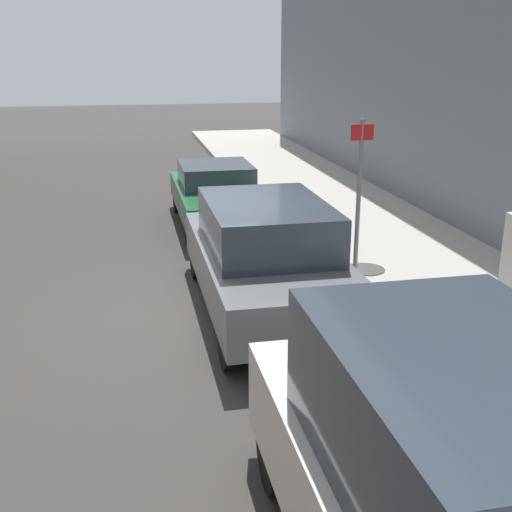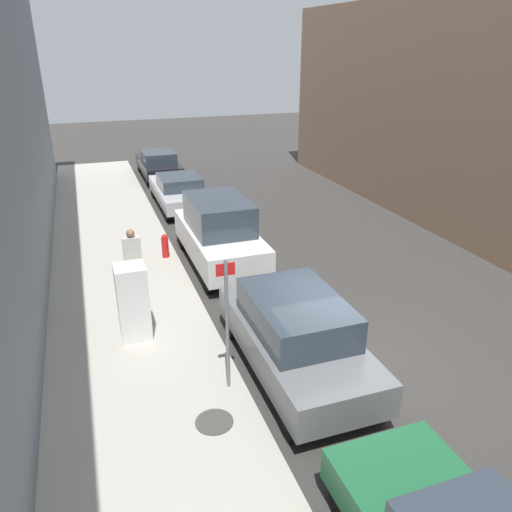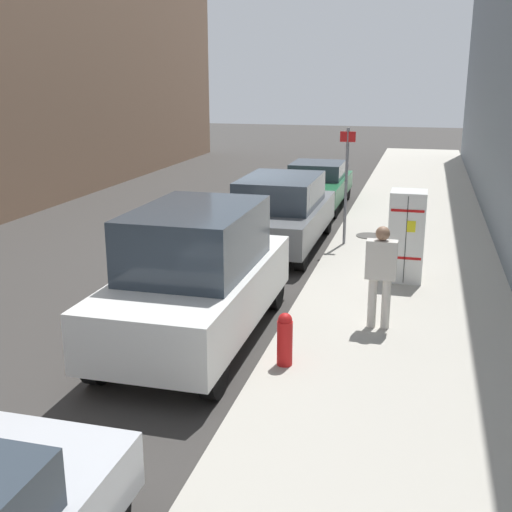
{
  "view_description": "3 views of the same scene",
  "coord_description": "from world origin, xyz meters",
  "views": [
    {
      "loc": [
        0.95,
        9.32,
        3.92
      ],
      "look_at": [
        -0.79,
        0.77,
        1.1
      ],
      "focal_mm": 45.0,
      "sensor_mm": 36.0,
      "label": 1
    },
    {
      "loc": [
        -4.81,
        -7.94,
        6.49
      ],
      "look_at": [
        -0.89,
        3.21,
        1.43
      ],
      "focal_mm": 35.0,
      "sensor_mm": 36.0,
      "label": 2
    },
    {
      "loc": [
        -4.38,
        15.1,
        4.08
      ],
      "look_at": [
        -1.7,
        4.94,
        1.12
      ],
      "focal_mm": 45.0,
      "sensor_mm": 36.0,
      "label": 3
    }
  ],
  "objects": [
    {
      "name": "ground_plane",
      "position": [
        0.0,
        0.0,
        0.0
      ],
      "size": [
        80.0,
        80.0,
        0.0
      ],
      "primitive_type": "plane",
      "color": "#383533"
    },
    {
      "name": "sidewalk_slab",
      "position": [
        -4.21,
        0.0,
        0.07
      ],
      "size": [
        3.86,
        44.0,
        0.14
      ],
      "primitive_type": "cube",
      "color": "#B2ADA0",
      "rests_on": "ground"
    },
    {
      "name": "discarded_refrigerator",
      "position": [
        -4.13,
        2.5,
        1.04
      ],
      "size": [
        0.69,
        0.7,
        1.79
      ],
      "color": "white",
      "rests_on": "sidewalk_slab"
    },
    {
      "name": "manhole_cover",
      "position": [
        -3.15,
        -0.95,
        0.15
      ],
      "size": [
        0.7,
        0.7,
        0.02
      ],
      "primitive_type": "cylinder",
      "color": "#47443F",
      "rests_on": "sidewalk_slab"
    },
    {
      "name": "street_sign_post",
      "position": [
        -2.61,
        -0.03,
        1.68
      ],
      "size": [
        0.36,
        0.07,
        2.77
      ],
      "color": "slate",
      "rests_on": "sidewalk_slab"
    },
    {
      "name": "fire_hydrant",
      "position": [
        -2.65,
        6.96,
        0.54
      ],
      "size": [
        0.22,
        0.22,
        0.77
      ],
      "color": "red",
      "rests_on": "sidewalk_slab"
    },
    {
      "name": "pedestrian_walking_far",
      "position": [
        -3.82,
        5.22,
        1.12
      ],
      "size": [
        0.49,
        0.23,
        1.68
      ],
      "rotation": [
        0.0,
        0.0,
        5.76
      ],
      "color": "beige",
      "rests_on": "sidewalk_slab"
    },
    {
      "name": "parked_suv_gray",
      "position": [
        -1.07,
        0.2,
        0.9
      ],
      "size": [
        1.99,
        4.74,
        1.75
      ],
      "color": "slate",
      "rests_on": "ground"
    },
    {
      "name": "parked_van_white",
      "position": [
        -1.07,
        6.13,
        1.07
      ],
      "size": [
        1.93,
        4.7,
        2.16
      ],
      "color": "silver",
      "rests_on": "ground"
    },
    {
      "name": "parked_sedan_silver",
      "position": [
        -1.07,
        12.54,
        0.73
      ],
      "size": [
        1.89,
        4.64,
        1.4
      ],
      "color": "silver",
      "rests_on": "ground"
    },
    {
      "name": "parked_sedan_dark",
      "position": [
        -1.07,
        17.94,
        0.72
      ],
      "size": [
        1.81,
        4.44,
        1.39
      ],
      "color": "black",
      "rests_on": "ground"
    }
  ]
}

